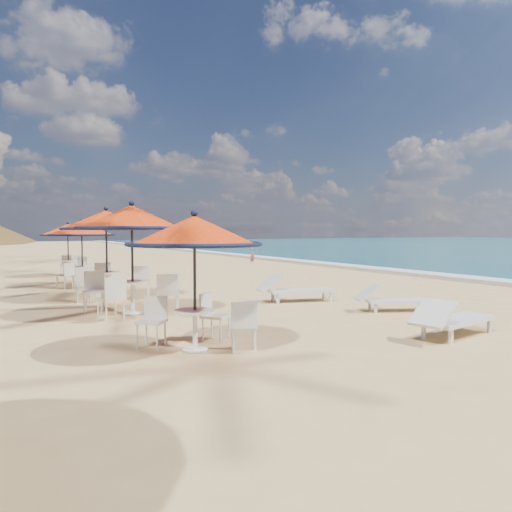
# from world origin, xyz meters

# --- Properties ---
(ground) EXTENTS (160.00, 160.00, 0.00)m
(ground) POSITION_xyz_m (0.00, 0.00, 0.00)
(ground) COLOR tan
(ground) RESTS_ON ground
(foam_strip) EXTENTS (1.20, 140.00, 0.04)m
(foam_strip) POSITION_xyz_m (9.30, 10.00, 0.00)
(foam_strip) COLOR white
(foam_strip) RESTS_ON ground
(wetsand_band) EXTENTS (1.40, 140.00, 0.02)m
(wetsand_band) POSITION_xyz_m (8.40, 10.00, 0.00)
(wetsand_band) COLOR olive
(wetsand_band) RESTS_ON ground
(station_0) EXTENTS (2.12, 2.12, 2.21)m
(station_0) POSITION_xyz_m (-4.59, 0.09, 1.62)
(station_0) COLOR black
(station_0) RESTS_ON ground
(station_1) EXTENTS (2.45, 2.45, 2.56)m
(station_1) POSITION_xyz_m (-4.64, 3.89, 1.87)
(station_1) COLOR black
(station_1) RESTS_ON ground
(station_2) EXTENTS (2.44, 2.44, 2.54)m
(station_2) POSITION_xyz_m (-4.56, 6.77, 1.86)
(station_2) COLOR black
(station_2) RESTS_ON ground
(station_3) EXTENTS (2.18, 2.18, 2.28)m
(station_3) POSITION_xyz_m (-4.68, 10.31, 1.74)
(station_3) COLOR black
(station_3) RESTS_ON ground
(station_4) EXTENTS (2.13, 2.13, 2.23)m
(station_4) POSITION_xyz_m (-4.48, 14.39, 1.63)
(station_4) COLOR black
(station_4) RESTS_ON ground
(lounger_near) EXTENTS (2.08, 1.02, 0.71)m
(lounger_near) POSITION_xyz_m (-0.28, -1.20, 0.33)
(lounger_near) COLOR silver
(lounger_near) RESTS_ON ground
(lounger_mid) EXTENTS (1.83, 1.18, 0.63)m
(lounger_mid) POSITION_xyz_m (0.78, 1.41, 0.29)
(lounger_mid) COLOR silver
(lounger_mid) RESTS_ON ground
(lounger_far) EXTENTS (2.15, 1.17, 0.74)m
(lounger_far) POSITION_xyz_m (-0.36, 3.81, 0.34)
(lounger_far) COLOR silver
(lounger_far) RESTS_ON ground
(person) EXTENTS (0.32, 0.39, 0.92)m
(person) POSITION_xyz_m (5.92, 17.93, 0.46)
(person) COLOR #855E43
(person) RESTS_ON ground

